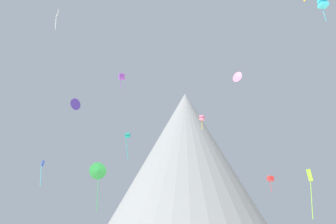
# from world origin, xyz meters

# --- Properties ---
(rock_massif) EXTENTS (81.69, 81.69, 52.92)m
(rock_massif) POSITION_xyz_m (5.93, 106.25, 23.13)
(rock_massif) COLOR slate
(rock_massif) RESTS_ON ground_plane
(kite_blue_mid) EXTENTS (0.41, 0.92, 4.15)m
(kite_blue_mid) POSITION_xyz_m (-18.01, 35.61, 15.34)
(kite_blue_mid) COLOR blue
(kite_teal_mid) EXTENTS (0.80, 0.87, 4.79)m
(kite_teal_mid) POSITION_xyz_m (-3.87, 34.08, 19.96)
(kite_teal_mid) COLOR teal
(kite_pink_high) EXTENTS (2.20, 2.05, 2.49)m
(kite_pink_high) POSITION_xyz_m (17.28, 57.20, 39.49)
(kite_pink_high) COLOR pink
(kite_indigo_high) EXTENTS (1.89, 2.15, 2.56)m
(kite_indigo_high) POSITION_xyz_m (-18.26, 52.22, 31.77)
(kite_indigo_high) COLOR #5138B2
(kite_rainbow_mid) EXTENTS (1.00, 0.98, 2.68)m
(kite_rainbow_mid) POSITION_xyz_m (8.49, 42.00, 25.22)
(kite_rainbow_mid) COLOR #E5668C
(kite_cyan_high) EXTENTS (1.27, 1.27, 3.57)m
(kite_cyan_high) POSITION_xyz_m (24.68, 20.47, 35.05)
(kite_cyan_high) COLOR #33BCDB
(kite_lime_low) EXTENTS (0.68, 0.62, 5.85)m
(kite_lime_low) POSITION_xyz_m (20.36, 20.34, 10.28)
(kite_lime_low) COLOR #8CD133
(kite_white_high) EXTENTS (0.51, 0.91, 3.60)m
(kite_white_high) POSITION_xyz_m (-15.51, 29.20, 39.65)
(kite_white_high) COLOR white
(kite_green_low) EXTENTS (2.41, 1.04, 6.54)m
(kite_green_low) POSITION_xyz_m (-6.70, 26.34, 12.99)
(kite_green_low) COLOR green
(kite_red_mid) EXTENTS (1.38, 1.36, 3.37)m
(kite_red_mid) POSITION_xyz_m (22.59, 54.88, 15.93)
(kite_red_mid) COLOR red
(kite_violet_high) EXTENTS (1.46, 1.51, 3.51)m
(kite_violet_high) POSITION_xyz_m (-7.75, 48.60, 36.44)
(kite_violet_high) COLOR purple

